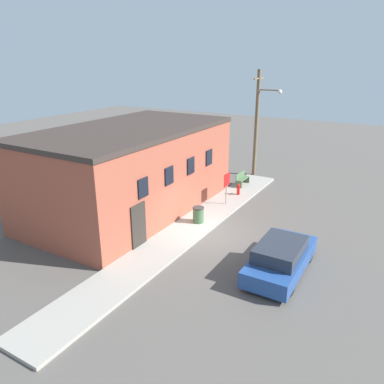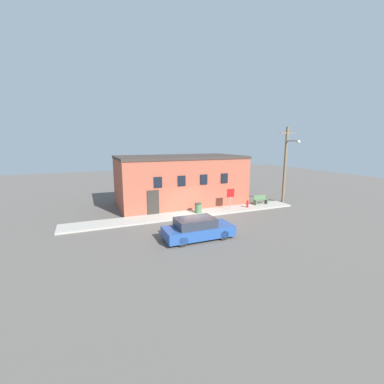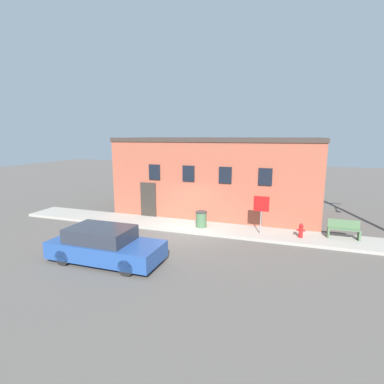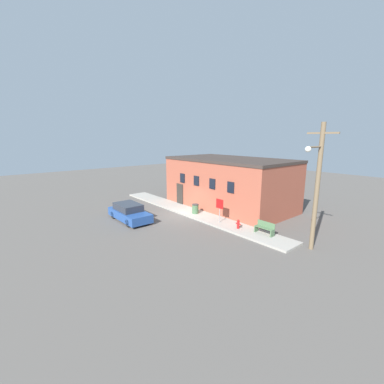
% 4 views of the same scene
% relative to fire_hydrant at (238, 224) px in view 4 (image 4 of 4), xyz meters
% --- Properties ---
extents(ground_plane, '(80.00, 80.00, 0.00)m').
position_rel_fire_hydrant_xyz_m(ground_plane, '(-5.79, -0.86, -0.49)').
color(ground_plane, '#56514C').
extents(sidewalk, '(20.46, 2.06, 0.15)m').
position_rel_fire_hydrant_xyz_m(sidewalk, '(-5.79, 0.17, -0.42)').
color(sidewalk, '#9E998E').
rests_on(sidewalk, ground).
extents(brick_building, '(12.23, 6.69, 4.84)m').
position_rel_fire_hydrant_xyz_m(brick_building, '(-5.06, 4.48, 1.93)').
color(brick_building, '#9E4C38').
rests_on(brick_building, ground).
extents(fire_hydrant, '(0.42, 0.20, 0.69)m').
position_rel_fire_hydrant_xyz_m(fire_hydrant, '(0.00, 0.00, 0.00)').
color(fire_hydrant, red).
rests_on(fire_hydrant, sidewalk).
extents(stop_sign, '(0.75, 0.06, 1.90)m').
position_rel_fire_hydrant_xyz_m(stop_sign, '(-1.90, -0.04, 0.99)').
color(stop_sign, gray).
rests_on(stop_sign, sidewalk).
extents(bench, '(1.41, 0.44, 0.87)m').
position_rel_fire_hydrant_xyz_m(bench, '(1.91, 0.57, 0.08)').
color(bench, '#4C6B47').
rests_on(bench, sidewalk).
extents(trash_bin, '(0.61, 0.61, 0.85)m').
position_rel_fire_hydrant_xyz_m(trash_bin, '(-5.03, 0.10, 0.08)').
color(trash_bin, '#426642').
rests_on(trash_bin, sidewalk).
extents(utility_pole, '(1.80, 1.86, 7.66)m').
position_rel_fire_hydrant_xyz_m(utility_pole, '(5.06, 0.85, 3.61)').
color(utility_pole, brown).
rests_on(utility_pole, ground).
extents(parked_car, '(4.52, 1.87, 1.40)m').
position_rel_fire_hydrant_xyz_m(parked_car, '(-7.42, -5.12, 0.18)').
color(parked_car, black).
rests_on(parked_car, ground).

